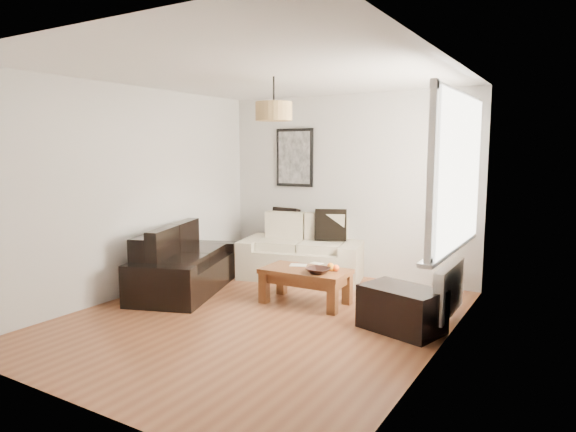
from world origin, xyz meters
The scene contains 21 objects.
floor centered at (0.00, 0.00, 0.00)m, with size 4.50×4.50×0.00m, color brown.
ceiling centered at (0.00, 0.00, 2.60)m, with size 3.80×4.50×0.00m, color white, non-canonical shape.
wall_back centered at (0.00, 2.25, 1.30)m, with size 3.80×0.04×2.60m, color silver, non-canonical shape.
wall_front centered at (0.00, -2.25, 1.30)m, with size 3.80×0.04×2.60m, color silver, non-canonical shape.
wall_left centered at (-1.90, 0.00, 1.30)m, with size 0.04×4.50×2.60m, color silver, non-canonical shape.
wall_right centered at (1.90, 0.00, 1.30)m, with size 0.04×4.50×2.60m, color silver, non-canonical shape.
window_bay centered at (1.86, 0.80, 1.60)m, with size 0.14×1.90×1.60m, color white, non-canonical shape.
radiator centered at (1.82, 0.80, 0.38)m, with size 0.10×0.90×0.52m, color white.
poster centered at (-0.85, 2.22, 1.70)m, with size 0.62×0.04×0.87m, color black, non-canonical shape.
pendant_shade centered at (0.00, 0.30, 2.23)m, with size 0.40×0.40×0.20m, color tan.
loveseat_cream centered at (-0.47, 1.78, 0.42)m, with size 1.70×0.93×0.84m, color #BAAD96, non-canonical shape.
sofa_leather centered at (-1.43, 0.40, 0.39)m, with size 1.79×0.87×0.77m, color black, non-canonical shape.
coffee_table centered at (0.18, 0.70, 0.21)m, with size 1.02×0.56×0.42m, color brown, non-canonical shape.
ottoman centered at (1.45, 0.41, 0.22)m, with size 0.78×0.50×0.45m, color black.
cushion_left centered at (-0.88, 1.99, 0.74)m, with size 0.42×0.13×0.42m, color black.
cushion_right centered at (-0.12, 1.99, 0.75)m, with size 0.45×0.14×0.45m, color black.
fruit_bowl centered at (0.41, 0.58, 0.45)m, with size 0.27×0.27×0.07m, color black.
orange_a centered at (0.48, 0.78, 0.46)m, with size 0.09×0.09×0.09m, color orange.
orange_b centered at (0.54, 0.78, 0.46)m, with size 0.08×0.08×0.08m, color #FF5415.
orange_c centered at (0.44, 0.83, 0.46)m, with size 0.08×0.08×0.08m, color orange.
papers centered at (0.01, 0.83, 0.42)m, with size 0.20×0.14×0.01m, color beige.
Camera 1 is at (2.98, -4.39, 1.81)m, focal length 31.37 mm.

